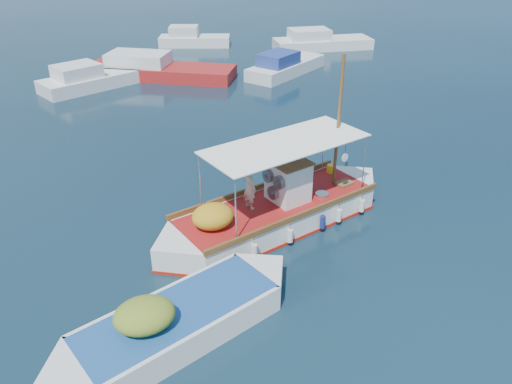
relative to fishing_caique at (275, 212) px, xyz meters
name	(u,v)px	position (x,y,z in m)	size (l,w,h in m)	color
ground	(294,232)	(0.43, -0.65, -0.50)	(160.00, 160.00, 0.00)	black
fishing_caique	(275,212)	(0.00, 0.00, 0.00)	(9.03, 4.37, 5.73)	white
dinghy	(177,324)	(-4.27, -4.05, -0.14)	(6.70, 3.70, 1.75)	white
bg_boat_nw	(90,80)	(-5.11, 18.73, -0.01)	(6.83, 4.84, 1.80)	silver
bg_boat_n	(156,70)	(-0.83, 19.69, -0.01)	(9.89, 7.32, 1.80)	#A91E1C
bg_boat_ne	(284,67)	(7.55, 17.60, -0.01)	(6.74, 5.54, 1.80)	silver
bg_boat_e	(320,43)	(13.10, 23.61, -0.01)	(8.12, 3.56, 1.80)	silver
bg_boat_far_n	(192,40)	(3.58, 28.08, -0.01)	(6.09, 3.74, 1.80)	silver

